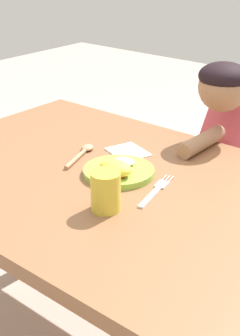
{
  "coord_description": "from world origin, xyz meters",
  "views": [
    {
      "loc": [
        0.86,
        -1.04,
        1.37
      ],
      "look_at": [
        -0.04,
        0.04,
        0.71
      ],
      "focal_mm": 53.74,
      "sensor_mm": 36.0,
      "label": 1
    }
  ],
  "objects_px": {
    "plate": "(118,170)",
    "person": "(228,167)",
    "fork": "(155,191)",
    "spoon": "(82,153)",
    "drinking_cup": "(106,191)"
  },
  "relations": [
    {
      "from": "spoon",
      "to": "plate",
      "type": "bearing_deg",
      "value": -123.05
    },
    {
      "from": "spoon",
      "to": "drinking_cup",
      "type": "height_order",
      "value": "drinking_cup"
    },
    {
      "from": "plate",
      "to": "spoon",
      "type": "bearing_deg",
      "value": 166.6
    },
    {
      "from": "plate",
      "to": "person",
      "type": "distance_m",
      "value": 0.6
    },
    {
      "from": "fork",
      "to": "person",
      "type": "height_order",
      "value": "person"
    },
    {
      "from": "plate",
      "to": "spoon",
      "type": "xyz_separation_m",
      "value": [
        -0.2,
        0.05,
        -0.01
      ]
    },
    {
      "from": "fork",
      "to": "person",
      "type": "bearing_deg",
      "value": -6.41
    },
    {
      "from": "spoon",
      "to": "fork",
      "type": "bearing_deg",
      "value": -119.5
    },
    {
      "from": "fork",
      "to": "spoon",
      "type": "height_order",
      "value": "spoon"
    },
    {
      "from": "plate",
      "to": "drinking_cup",
      "type": "bearing_deg",
      "value": -59.37
    },
    {
      "from": "plate",
      "to": "drinking_cup",
      "type": "distance_m",
      "value": 0.21
    },
    {
      "from": "person",
      "to": "plate",
      "type": "bearing_deg",
      "value": 81.36
    },
    {
      "from": "fork",
      "to": "drinking_cup",
      "type": "height_order",
      "value": "drinking_cup"
    },
    {
      "from": "person",
      "to": "fork",
      "type": "bearing_deg",
      "value": 96.43
    },
    {
      "from": "fork",
      "to": "person",
      "type": "relative_size",
      "value": 0.23
    }
  ]
}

